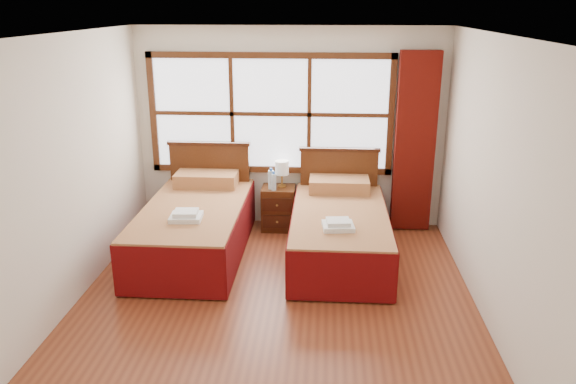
{
  "coord_description": "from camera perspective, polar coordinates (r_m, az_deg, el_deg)",
  "views": [
    {
      "loc": [
        0.47,
        -4.94,
        2.85
      ],
      "look_at": [
        0.08,
        0.7,
        0.95
      ],
      "focal_mm": 35.0,
      "sensor_mm": 36.0,
      "label": 1
    }
  ],
  "objects": [
    {
      "name": "nightstand",
      "position": [
        7.41,
        -0.97,
        -1.64
      ],
      "size": [
        0.43,
        0.43,
        0.57
      ],
      "color": "#492410",
      "rests_on": "floor"
    },
    {
      "name": "window",
      "position": [
        7.31,
        -1.78,
        7.93
      ],
      "size": [
        3.16,
        0.06,
        1.56
      ],
      "color": "white",
      "rests_on": "wall_back"
    },
    {
      "name": "floor",
      "position": [
        5.72,
        -1.31,
        -11.3
      ],
      "size": [
        4.5,
        4.5,
        0.0
      ],
      "primitive_type": "plane",
      "color": "brown",
      "rests_on": "ground"
    },
    {
      "name": "ceiling",
      "position": [
        4.97,
        -1.54,
        15.7
      ],
      "size": [
        4.5,
        4.5,
        0.0
      ],
      "primitive_type": "plane",
      "rotation": [
        3.14,
        0.0,
        0.0
      ],
      "color": "white",
      "rests_on": "wall_back"
    },
    {
      "name": "bottle_far",
      "position": [
        7.19,
        -1.46,
        1.06
      ],
      "size": [
        0.06,
        0.06,
        0.25
      ],
      "color": "silver",
      "rests_on": "nightstand"
    },
    {
      "name": "bottle_near",
      "position": [
        7.23,
        -1.74,
        1.29
      ],
      "size": [
        0.07,
        0.07,
        0.28
      ],
      "color": "silver",
      "rests_on": "nightstand"
    },
    {
      "name": "towels_right",
      "position": [
        6.0,
        5.12,
        -3.33
      ],
      "size": [
        0.36,
        0.32,
        0.1
      ],
      "rotation": [
        0.0,
        0.0,
        0.11
      ],
      "color": "white",
      "rests_on": "bed_right"
    },
    {
      "name": "towels_left",
      "position": [
        6.24,
        -10.32,
        -2.38
      ],
      "size": [
        0.36,
        0.32,
        0.1
      ],
      "rotation": [
        0.0,
        0.0,
        0.07
      ],
      "color": "white",
      "rests_on": "bed_left"
    },
    {
      "name": "bed_right",
      "position": [
        6.63,
        5.24,
        -3.83
      ],
      "size": [
        1.11,
        2.15,
        1.08
      ],
      "color": "#36170B",
      "rests_on": "floor"
    },
    {
      "name": "wall_back",
      "position": [
        7.37,
        0.21,
        6.44
      ],
      "size": [
        4.0,
        0.0,
        4.0
      ],
      "primitive_type": "plane",
      "rotation": [
        1.57,
        0.0,
        0.0
      ],
      "color": "silver",
      "rests_on": "floor"
    },
    {
      "name": "curtain",
      "position": [
        7.33,
        12.76,
        4.88
      ],
      "size": [
        0.5,
        0.16,
        2.3
      ],
      "primitive_type": "cube",
      "color": "#5C0F09",
      "rests_on": "wall_back"
    },
    {
      "name": "wall_right",
      "position": [
        5.4,
        20.24,
        0.71
      ],
      "size": [
        0.0,
        4.5,
        4.5
      ],
      "primitive_type": "plane",
      "rotation": [
        1.57,
        0.0,
        -1.57
      ],
      "color": "silver",
      "rests_on": "floor"
    },
    {
      "name": "lamp",
      "position": [
        7.29,
        -0.63,
        2.41
      ],
      "size": [
        0.18,
        0.18,
        0.35
      ],
      "color": "#BE8C3D",
      "rests_on": "nightstand"
    },
    {
      "name": "wall_left",
      "position": [
        5.73,
        -21.75,
        1.55
      ],
      "size": [
        0.0,
        4.5,
        4.5
      ],
      "primitive_type": "plane",
      "rotation": [
        1.57,
        0.0,
        1.57
      ],
      "color": "silver",
      "rests_on": "floor"
    },
    {
      "name": "bed_left",
      "position": [
        6.8,
        -9.37,
        -3.3
      ],
      "size": [
        1.16,
        2.25,
        1.13
      ],
      "color": "#36170B",
      "rests_on": "floor"
    }
  ]
}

